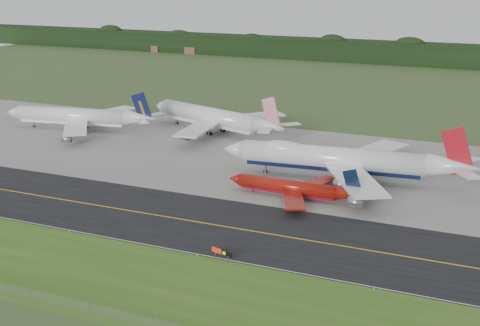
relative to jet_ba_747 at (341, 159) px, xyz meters
name	(u,v)px	position (x,y,z in m)	size (l,w,h in m)	color
ground	(242,222)	(-11.82, -38.42, -5.77)	(600.00, 600.00, 0.00)	#344B23
grass_verge	(162,288)	(-11.82, -73.42, -5.76)	(400.00, 30.00, 0.01)	#2F5D1B
taxiway	(234,228)	(-11.82, -42.42, -5.76)	(400.00, 32.00, 0.02)	black
apron	(313,163)	(-11.82, 12.58, -5.76)	(400.00, 78.00, 0.01)	slate
taxiway_centreline	(234,228)	(-11.82, -42.42, -5.74)	(400.00, 0.40, 0.00)	yellow
taxiway_edge_line	(202,255)	(-11.82, -57.92, -5.74)	(400.00, 0.25, 0.00)	silver
perimeter_fence	(120,316)	(-11.82, -86.42, -4.67)	(320.00, 0.10, 320.00)	slate
horizon_treeline	(431,56)	(-11.82, 235.34, -0.30)	(700.00, 25.00, 12.00)	black
jet_ba_747	(341,159)	(0.00, 0.00, 0.00)	(67.47, 55.62, 16.95)	silver
jet_red_737	(295,188)	(-6.35, -18.48, -3.15)	(34.98, 28.58, 9.46)	maroon
jet_navy_gold	(81,117)	(-98.22, 19.22, -1.03)	(55.78, 47.97, 14.44)	white
jet_star_tail	(216,118)	(-53.53, 34.33, -0.48)	(58.67, 47.75, 15.86)	silver
taxiway_sign	(222,252)	(-7.67, -57.50, -4.58)	(4.95, 1.47, 1.69)	slate
edge_marker_left	(69,231)	(-43.05, -58.92, -5.52)	(0.16, 0.16, 0.50)	yellow
edge_marker_center	(197,255)	(-12.32, -58.92, -5.52)	(0.16, 0.16, 0.50)	yellow
edge_marker_right	(374,289)	(22.56, -58.92, -5.52)	(0.16, 0.16, 0.50)	yellow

